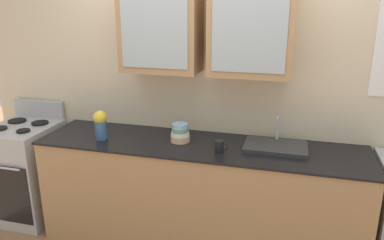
{
  "coord_description": "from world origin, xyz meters",
  "views": [
    {
      "loc": [
        0.7,
        -2.82,
        2.06
      ],
      "look_at": [
        -0.06,
        0.0,
        1.14
      ],
      "focal_mm": 35.33,
      "sensor_mm": 36.0,
      "label": 1
    }
  ],
  "objects_px": {
    "sink_faucet": "(276,146)",
    "cup_near_sink": "(220,147)",
    "bowl_stack": "(180,133)",
    "stove_range": "(27,171)",
    "vase": "(101,124)"
  },
  "relations": [
    {
      "from": "vase",
      "to": "cup_near_sink",
      "type": "bearing_deg",
      "value": -1.77
    },
    {
      "from": "sink_faucet",
      "to": "cup_near_sink",
      "type": "distance_m",
      "value": 0.47
    },
    {
      "from": "sink_faucet",
      "to": "vase",
      "type": "height_order",
      "value": "vase"
    },
    {
      "from": "bowl_stack",
      "to": "cup_near_sink",
      "type": "relative_size",
      "value": 1.53
    },
    {
      "from": "stove_range",
      "to": "vase",
      "type": "xyz_separation_m",
      "value": [
        0.9,
        -0.1,
        0.59
      ]
    },
    {
      "from": "vase",
      "to": "stove_range",
      "type": "bearing_deg",
      "value": 173.69
    },
    {
      "from": "bowl_stack",
      "to": "stove_range",
      "type": "bearing_deg",
      "value": -179.11
    },
    {
      "from": "stove_range",
      "to": "bowl_stack",
      "type": "distance_m",
      "value": 1.65
    },
    {
      "from": "stove_range",
      "to": "bowl_stack",
      "type": "xyz_separation_m",
      "value": [
        1.57,
        0.02,
        0.53
      ]
    },
    {
      "from": "stove_range",
      "to": "vase",
      "type": "relative_size",
      "value": 4.42
    },
    {
      "from": "bowl_stack",
      "to": "cup_near_sink",
      "type": "distance_m",
      "value": 0.4
    },
    {
      "from": "stove_range",
      "to": "bowl_stack",
      "type": "bearing_deg",
      "value": 0.89
    },
    {
      "from": "sink_faucet",
      "to": "vase",
      "type": "xyz_separation_m",
      "value": [
        -1.45,
        -0.18,
        0.12
      ]
    },
    {
      "from": "sink_faucet",
      "to": "cup_near_sink",
      "type": "height_order",
      "value": "sink_faucet"
    },
    {
      "from": "bowl_stack",
      "to": "vase",
      "type": "xyz_separation_m",
      "value": [
        -0.67,
        -0.12,
        0.06
      ]
    }
  ]
}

